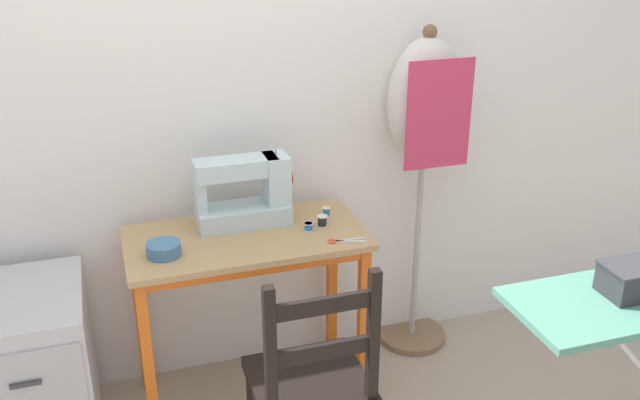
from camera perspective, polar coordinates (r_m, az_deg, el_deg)
wall_back at (r=2.87m, az=-7.71°, el=9.02°), size 10.00×0.05×2.55m
sewing_table at (r=2.81m, az=-5.83°, el=-5.18°), size 0.92×0.47×0.76m
sewing_machine at (r=2.81m, az=-5.78°, el=0.54°), size 0.38×0.15×0.30m
fabric_bowl at (r=2.66m, az=-12.40°, el=-3.83°), size 0.13×0.13×0.05m
scissors at (r=2.70m, az=1.67°, el=-3.30°), size 0.15×0.07×0.01m
thread_spool_near_machine at (r=2.79m, az=-0.93°, el=-2.14°), size 0.04×0.04×0.03m
thread_spool_mid_table at (r=2.82m, az=0.17°, el=-1.69°), size 0.04×0.04×0.04m
thread_spool_far_edge at (r=2.90m, az=0.50°, el=-0.96°), size 0.03×0.03×0.04m
wooden_chair at (r=2.53m, az=-0.71°, el=-14.52°), size 0.40×0.38×0.91m
filing_cabinet at (r=2.93m, az=-21.76°, el=-12.70°), size 0.41×0.54×0.66m
dress_form at (r=3.06m, az=8.40°, el=6.39°), size 0.34×0.32×1.49m
storage_box at (r=2.38m, az=23.68°, el=-5.83°), size 0.18×0.14×0.10m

